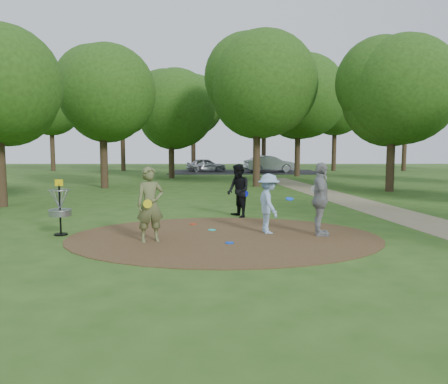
{
  "coord_description": "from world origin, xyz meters",
  "views": [
    {
      "loc": [
        -0.02,
        -11.54,
        2.44
      ],
      "look_at": [
        0.0,
        1.2,
        1.1
      ],
      "focal_mm": 35.0,
      "sensor_mm": 36.0,
      "label": 1
    }
  ],
  "objects": [
    {
      "name": "dirt_clearing",
      "position": [
        0.0,
        0.0,
        0.01
      ],
      "size": [
        8.4,
        8.4,
        0.02
      ],
      "primitive_type": "cylinder",
      "color": "#47301C",
      "rests_on": "ground"
    },
    {
      "name": "parking_lot",
      "position": [
        2.0,
        30.0,
        0.0
      ],
      "size": [
        14.0,
        8.0,
        0.01
      ],
      "primitive_type": "cube",
      "color": "black",
      "rests_on": "ground"
    },
    {
      "name": "footpath",
      "position": [
        6.5,
        2.0,
        0.01
      ],
      "size": [
        7.55,
        39.89,
        0.01
      ],
      "primitive_type": "cube",
      "rotation": [
        0.0,
        0.0,
        0.14
      ],
      "color": "#8C7A5B",
      "rests_on": "ground"
    },
    {
      "name": "player_observer_with_disc",
      "position": [
        -1.88,
        -0.56,
        0.96
      ],
      "size": [
        0.82,
        0.69,
        1.92
      ],
      "color": "#636A3D",
      "rests_on": "ground"
    },
    {
      "name": "disc_ground_blue",
      "position": [
        0.14,
        -0.81,
        0.03
      ],
      "size": [
        0.22,
        0.22,
        0.02
      ],
      "primitive_type": "cylinder",
      "color": "blue",
      "rests_on": "dirt_clearing"
    },
    {
      "name": "car_left",
      "position": [
        -1.67,
        30.46,
        0.64
      ],
      "size": [
        4.01,
        2.22,
        1.29
      ],
      "primitive_type": "imported",
      "rotation": [
        0.0,
        0.0,
        1.76
      ],
      "color": "#9FA0A6",
      "rests_on": "ground"
    },
    {
      "name": "tree_ring",
      "position": [
        2.92,
        9.86,
        5.35
      ],
      "size": [
        36.88,
        45.96,
        9.59
      ],
      "color": "#332316",
      "rests_on": "ground"
    },
    {
      "name": "disc_golf_basket",
      "position": [
        -4.5,
        0.3,
        0.87
      ],
      "size": [
        0.63,
        0.63,
        1.54
      ],
      "color": "black",
      "rests_on": "ground"
    },
    {
      "name": "ground",
      "position": [
        0.0,
        0.0,
        0.0
      ],
      "size": [
        100.0,
        100.0,
        0.0
      ],
      "primitive_type": "plane",
      "color": "#2D5119",
      "rests_on": "ground"
    },
    {
      "name": "player_waiting_with_disc",
      "position": [
        2.62,
        0.19,
        1.0
      ],
      "size": [
        0.62,
        1.22,
        2.01
      ],
      "color": "#949396",
      "rests_on": "ground"
    },
    {
      "name": "disc_ground_red",
      "position": [
        -0.96,
        1.86,
        0.03
      ],
      "size": [
        0.22,
        0.22,
        0.02
      ],
      "primitive_type": "cylinder",
      "color": "#BA3212",
      "rests_on": "dirt_clearing"
    },
    {
      "name": "disc_ground_cyan",
      "position": [
        -0.35,
        0.9,
        0.03
      ],
      "size": [
        0.22,
        0.22,
        0.02
      ],
      "primitive_type": "cylinder",
      "color": "#1BD8BF",
      "rests_on": "dirt_clearing"
    },
    {
      "name": "car_right",
      "position": [
        4.36,
        29.58,
        0.78
      ],
      "size": [
        4.98,
        2.56,
        1.56
      ],
      "primitive_type": "imported",
      "rotation": [
        0.0,
        0.0,
        1.77
      ],
      "color": "#93979A",
      "rests_on": "ground"
    },
    {
      "name": "player_throwing_with_disc",
      "position": [
        1.24,
        0.53,
        0.84
      ],
      "size": [
        1.11,
        1.19,
        1.68
      ],
      "color": "#96BAE0",
      "rests_on": "ground"
    },
    {
      "name": "player_walking_with_disc",
      "position": [
        0.5,
        3.35,
        0.92
      ],
      "size": [
        1.01,
        1.1,
        1.84
      ],
      "color": "black",
      "rests_on": "ground"
    }
  ]
}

